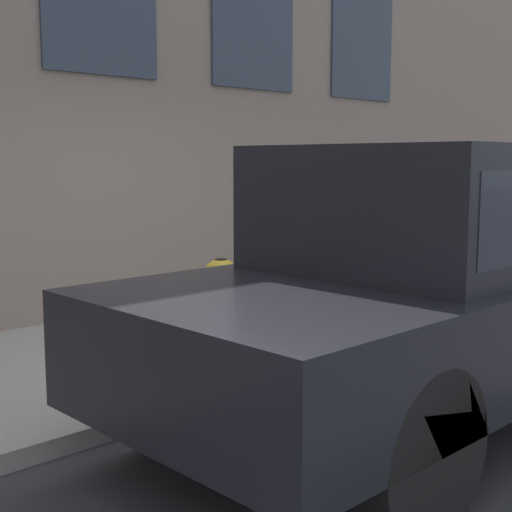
{
  "coord_description": "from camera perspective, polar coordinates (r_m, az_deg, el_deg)",
  "views": [
    {
      "loc": [
        -3.63,
        3.95,
        1.72
      ],
      "look_at": [
        0.5,
        -0.01,
        0.94
      ],
      "focal_mm": 50.0,
      "sensor_mm": 36.0,
      "label": 1
    }
  ],
  "objects": [
    {
      "name": "parked_car_charcoal_near",
      "position": [
        4.92,
        14.87,
        -0.94
      ],
      "size": [
        1.86,
        4.84,
        1.8
      ],
      "color": "black",
      "rests_on": "ground_plane"
    },
    {
      "name": "fire_hydrant",
      "position": [
        5.5,
        -2.8,
        -4.45
      ],
      "size": [
        0.36,
        0.47,
        0.85
      ],
      "color": "gold",
      "rests_on": "sidewalk"
    },
    {
      "name": "sidewalk",
      "position": [
        6.58,
        -5.33,
        -6.9
      ],
      "size": [
        2.71,
        60.0,
        0.12
      ],
      "color": "gray",
      "rests_on": "ground_plane"
    },
    {
      "name": "person",
      "position": [
        6.11,
        2.51,
        2.04
      ],
      "size": [
        0.4,
        0.26,
        1.65
      ],
      "rotation": [
        0.0,
        0.0,
        -0.72
      ],
      "color": "#232328",
      "rests_on": "sidewalk"
    },
    {
      "name": "ground_plane",
      "position": [
        5.63,
        3.45,
        -10.03
      ],
      "size": [
        80.0,
        80.0,
        0.0
      ],
      "primitive_type": "plane",
      "color": "#2D2D30"
    }
  ]
}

